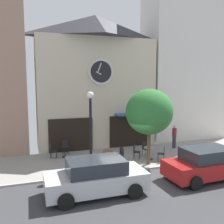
% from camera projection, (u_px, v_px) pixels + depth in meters
% --- Properties ---
extents(ground_plane, '(27.74, 11.46, 0.13)m').
position_uv_depth(ground_plane, '(132.00, 177.00, 12.69)').
color(ground_plane, gray).
extents(clock_building, '(8.64, 4.04, 9.61)m').
position_uv_depth(clock_building, '(96.00, 80.00, 18.73)').
color(clock_building, beige).
rests_on(clock_building, ground_plane).
extents(neighbor_building_right, '(6.83, 3.32, 13.51)m').
position_uv_depth(neighbor_building_right, '(184.00, 58.00, 21.31)').
color(neighbor_building_right, silver).
rests_on(neighbor_building_right, ground_plane).
extents(street_lamp, '(0.36, 0.36, 4.29)m').
position_uv_depth(street_lamp, '(91.00, 131.00, 13.30)').
color(street_lamp, black).
rests_on(street_lamp, ground_plane).
extents(street_tree, '(2.76, 2.49, 4.40)m').
position_uv_depth(street_tree, '(149.00, 112.00, 14.30)').
color(street_tree, brown).
rests_on(street_tree, ground_plane).
extents(cafe_table_leftmost, '(0.64, 0.64, 0.74)m').
position_uv_depth(cafe_table_leftmost, '(65.00, 150.00, 15.96)').
color(cafe_table_leftmost, black).
rests_on(cafe_table_leftmost, ground_plane).
extents(cafe_table_center, '(0.65, 0.65, 0.77)m').
position_uv_depth(cafe_table_center, '(108.00, 155.00, 14.66)').
color(cafe_table_center, black).
rests_on(cafe_table_center, ground_plane).
extents(cafe_table_near_door, '(0.73, 0.73, 0.75)m').
position_uv_depth(cafe_table_near_door, '(150.00, 151.00, 15.50)').
color(cafe_table_near_door, black).
rests_on(cafe_table_near_door, ground_plane).
extents(cafe_chair_near_lamp, '(0.56, 0.56, 0.90)m').
position_uv_depth(cafe_chair_near_lamp, '(136.00, 151.00, 15.60)').
color(cafe_chair_near_lamp, black).
rests_on(cafe_chair_near_lamp, ground_plane).
extents(cafe_chair_mid_row, '(0.56, 0.56, 0.90)m').
position_uv_depth(cafe_chair_mid_row, '(105.00, 159.00, 13.89)').
color(cafe_chair_mid_row, black).
rests_on(cafe_chair_mid_row, ground_plane).
extents(cafe_chair_outer, '(0.46, 0.46, 0.90)m').
position_uv_depth(cafe_chair_outer, '(120.00, 153.00, 15.05)').
color(cafe_chair_outer, black).
rests_on(cafe_chair_outer, ground_plane).
extents(cafe_chair_by_entrance, '(0.42, 0.42, 0.90)m').
position_uv_depth(cafe_chair_by_entrance, '(65.00, 146.00, 16.79)').
color(cafe_chair_by_entrance, black).
rests_on(cafe_chair_by_entrance, ground_plane).
extents(cafe_chair_left_end, '(0.46, 0.46, 0.90)m').
position_uv_depth(cafe_chair_left_end, '(52.00, 150.00, 15.76)').
color(cafe_chair_left_end, black).
rests_on(cafe_chair_left_end, ground_plane).
extents(cafe_chair_right_end, '(0.44, 0.44, 0.90)m').
position_uv_depth(cafe_chair_right_end, '(146.00, 148.00, 16.31)').
color(cafe_chair_right_end, black).
rests_on(cafe_chair_right_end, ground_plane).
extents(cafe_chair_facing_wall, '(0.55, 0.55, 0.90)m').
position_uv_depth(cafe_chair_facing_wall, '(162.00, 153.00, 15.16)').
color(cafe_chair_facing_wall, black).
rests_on(cafe_chair_facing_wall, ground_plane).
extents(cafe_chair_curbside, '(0.54, 0.54, 0.90)m').
position_uv_depth(cafe_chair_curbside, '(121.00, 156.00, 14.42)').
color(cafe_chair_curbside, black).
rests_on(cafe_chair_curbside, ground_plane).
extents(pedestrian_maroon, '(0.45, 0.45, 1.67)m').
position_uv_depth(pedestrian_maroon, '(174.00, 136.00, 18.16)').
color(pedestrian_maroon, '#2D2D38').
rests_on(pedestrian_maroon, ground_plane).
extents(parked_car_silver, '(4.30, 2.02, 1.55)m').
position_uv_depth(parked_car_silver, '(96.00, 177.00, 10.69)').
color(parked_car_silver, '#B7BABF').
rests_on(parked_car_silver, ground_plane).
extents(parked_car_red, '(4.37, 2.16, 1.55)m').
position_uv_depth(parked_car_red, '(207.00, 164.00, 12.43)').
color(parked_car_red, maroon).
rests_on(parked_car_red, ground_plane).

